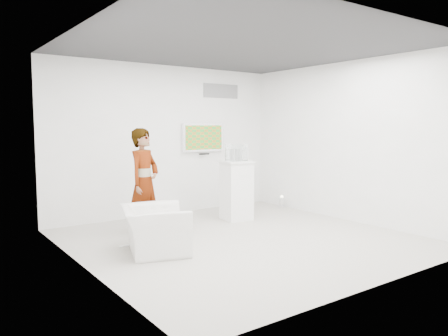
# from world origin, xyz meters

# --- Properties ---
(room) EXTENTS (5.01, 5.01, 3.00)m
(room) POSITION_xyz_m (0.00, 0.00, 1.50)
(room) COLOR #AAA79C
(room) RESTS_ON ground
(tv) EXTENTS (1.00, 0.08, 0.60)m
(tv) POSITION_xyz_m (0.85, 2.45, 1.55)
(tv) COLOR silver
(tv) RESTS_ON room
(logo_decal) EXTENTS (0.90, 0.02, 0.30)m
(logo_decal) POSITION_xyz_m (1.35, 2.49, 2.55)
(logo_decal) COLOR slate
(logo_decal) RESTS_ON room
(person) EXTENTS (0.77, 0.68, 1.76)m
(person) POSITION_xyz_m (-1.13, 1.16, 0.88)
(person) COLOR silver
(person) RESTS_ON room
(armchair) EXTENTS (1.15, 1.23, 0.66)m
(armchair) POSITION_xyz_m (-1.46, 0.16, 0.33)
(armchair) COLOR silver
(armchair) RESTS_ON room
(pedestal) EXTENTS (0.62, 0.62, 1.13)m
(pedestal) POSITION_xyz_m (0.81, 1.22, 0.57)
(pedestal) COLOR white
(pedestal) RESTS_ON room
(floor_uplight) EXTENTS (0.22, 0.22, 0.26)m
(floor_uplight) POSITION_xyz_m (2.34, 1.58, 0.13)
(floor_uplight) COLOR white
(floor_uplight) RESTS_ON room
(vitrine) EXTENTS (0.34, 0.34, 0.31)m
(vitrine) POSITION_xyz_m (0.81, 1.22, 1.29)
(vitrine) COLOR white
(vitrine) RESTS_ON pedestal
(console) EXTENTS (0.07, 0.17, 0.23)m
(console) POSITION_xyz_m (0.81, 1.22, 1.25)
(console) COLOR white
(console) RESTS_ON pedestal
(wii_remote) EXTENTS (0.12, 0.15, 0.04)m
(wii_remote) POSITION_xyz_m (-0.99, 1.42, 1.58)
(wii_remote) COLOR white
(wii_remote) RESTS_ON person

